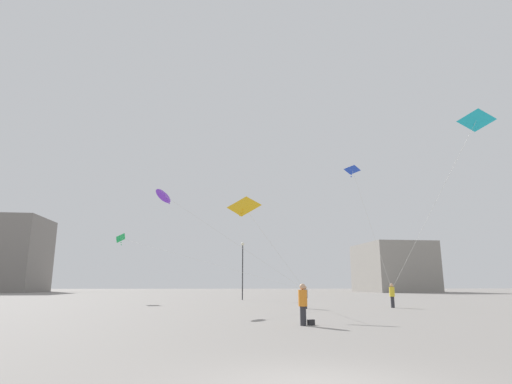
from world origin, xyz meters
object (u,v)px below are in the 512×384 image
(handbag_beside_flyer, at_px, (311,322))
(person_in_grey, at_px, (305,296))
(kite_cobalt_delta, at_px, (353,173))
(building_centre_hall, at_px, (393,268))
(person_in_orange, at_px, (303,302))
(person_in_yellow, at_px, (392,294))
(kite_violet_diamond, at_px, (165,196))
(kite_cyan_delta, at_px, (475,123))
(lamppost_east, at_px, (243,262))
(kite_emerald_delta, at_px, (125,239))
(kite_amber_delta, at_px, (244,207))

(handbag_beside_flyer, bearing_deg, person_in_grey, 80.48)
(person_in_grey, bearing_deg, kite_cobalt_delta, -68.05)
(building_centre_hall, distance_m, handbag_beside_flyer, 79.93)
(person_in_orange, distance_m, handbag_beside_flyer, 0.91)
(person_in_grey, relative_size, kite_cobalt_delta, 0.17)
(person_in_yellow, relative_size, kite_violet_diamond, 0.16)
(person_in_orange, relative_size, kite_cyan_delta, 0.15)
(kite_cyan_delta, relative_size, handbag_beside_flyer, 35.84)
(kite_cyan_delta, relative_size, lamppost_east, 1.81)
(person_in_orange, distance_m, person_in_yellow, 15.76)
(person_in_grey, height_order, lamppost_east, lamppost_east)
(person_in_yellow, relative_size, kite_emerald_delta, 0.10)
(kite_violet_diamond, relative_size, kite_cobalt_delta, 1.21)
(person_in_orange, relative_size, lamppost_east, 0.27)
(person_in_orange, xyz_separation_m, building_centre_hall, (33.31, 72.73, 4.28))
(kite_emerald_delta, xyz_separation_m, lamppost_east, (12.06, 4.71, -2.00))
(person_in_orange, distance_m, kite_emerald_delta, 28.52)
(building_centre_hall, bearing_deg, kite_amber_delta, -118.67)
(kite_violet_diamond, distance_m, building_centre_hall, 72.98)
(person_in_grey, height_order, handbag_beside_flyer, person_in_grey)
(kite_cobalt_delta, bearing_deg, kite_cyan_delta, -38.96)
(kite_violet_diamond, distance_m, lamppost_east, 18.33)
(person_in_yellow, bearing_deg, kite_amber_delta, 127.11)
(handbag_beside_flyer, bearing_deg, kite_amber_delta, 108.48)
(person_in_yellow, bearing_deg, lamppost_east, 45.28)
(lamppost_east, bearing_deg, kite_cobalt_delta, -65.46)
(building_centre_hall, bearing_deg, lamppost_east, -128.68)
(kite_emerald_delta, relative_size, lamppost_east, 2.67)
(kite_amber_delta, bearing_deg, kite_violet_diamond, 139.87)
(kite_amber_delta, xyz_separation_m, lamppost_east, (0.74, 21.51, -2.37))
(person_in_grey, xyz_separation_m, lamppost_east, (-3.84, 17.19, 3.23))
(person_in_grey, distance_m, building_centre_hall, 68.22)
(lamppost_east, bearing_deg, handbag_beside_flyer, -86.42)
(kite_emerald_delta, relative_size, building_centre_hall, 0.96)
(person_in_orange, relative_size, kite_amber_delta, 0.30)
(person_in_orange, xyz_separation_m, kite_violet_diamond, (-7.96, 12.62, 7.20))
(kite_amber_delta, xyz_separation_m, handbag_beside_flyer, (2.56, -7.67, -6.35))
(kite_cobalt_delta, bearing_deg, lamppost_east, 114.54)
(kite_violet_diamond, relative_size, handbag_beside_flyer, 34.86)
(kite_amber_delta, height_order, kite_emerald_delta, kite_amber_delta)
(person_in_yellow, height_order, kite_emerald_delta, kite_emerald_delta)
(kite_cobalt_delta, bearing_deg, kite_violet_diamond, 178.31)
(person_in_orange, distance_m, building_centre_hall, 80.11)
(person_in_yellow, xyz_separation_m, building_centre_hall, (24.27, 59.82, 4.26))
(kite_amber_delta, relative_size, kite_emerald_delta, 0.34)
(building_centre_hall, bearing_deg, kite_cyan_delta, -107.08)
(kite_amber_delta, xyz_separation_m, kite_violet_diamond, (-5.75, 4.85, 1.68))
(lamppost_east, bearing_deg, kite_cyan_delta, -57.18)
(kite_cyan_delta, bearing_deg, person_in_yellow, 123.08)
(kite_violet_diamond, bearing_deg, person_in_orange, -57.75)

